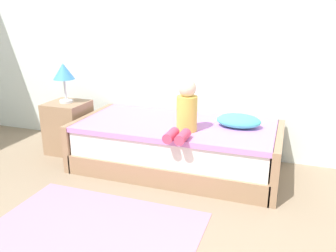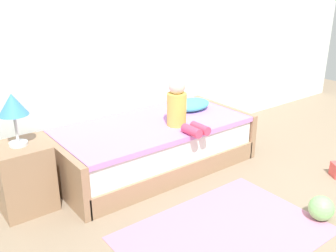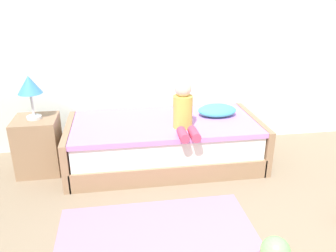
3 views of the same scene
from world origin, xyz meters
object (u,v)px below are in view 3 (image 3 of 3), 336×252
(nightstand, at_px, (39,145))
(child_figure, at_px, (184,110))
(table_lamp, at_px, (29,87))
(toy_ball, at_px, (275,251))
(bed, at_px, (165,143))
(pillow, at_px, (217,110))

(nightstand, height_order, child_figure, child_figure)
(nightstand, height_order, table_lamp, table_lamp)
(toy_ball, bearing_deg, bed, 108.68)
(bed, relative_size, child_figure, 4.14)
(table_lamp, relative_size, pillow, 1.02)
(child_figure, relative_size, toy_ball, 2.41)
(bed, bearing_deg, pillow, 9.19)
(table_lamp, distance_m, pillow, 2.00)
(table_lamp, distance_m, toy_ball, 2.68)
(nightstand, bearing_deg, table_lamp, 180.00)
(child_figure, relative_size, pillow, 1.16)
(nightstand, xyz_separation_m, table_lamp, (-0.00, 0.00, 0.64))
(nightstand, xyz_separation_m, toy_ball, (1.91, -1.69, -0.19))
(table_lamp, relative_size, child_figure, 0.88)
(bed, relative_size, nightstand, 3.52)
(nightstand, distance_m, toy_ball, 2.55)
(child_figure, bearing_deg, table_lamp, 169.82)
(pillow, bearing_deg, table_lamp, -178.36)
(child_figure, xyz_separation_m, pillow, (0.45, 0.33, -0.14))
(table_lamp, bearing_deg, child_figure, -10.18)
(pillow, relative_size, toy_ball, 2.08)
(bed, xyz_separation_m, table_lamp, (-1.35, 0.04, 0.69))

